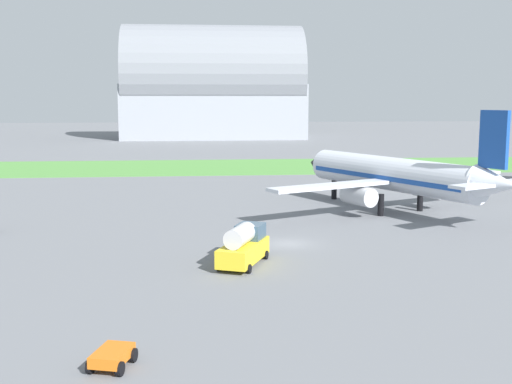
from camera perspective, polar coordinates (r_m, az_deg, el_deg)
ground_plane at (r=58.45m, az=2.90°, el=-4.60°), size 600.00×600.00×0.00m
grass_taxiway_strip at (r=123.58m, az=-1.63°, el=2.27°), size 360.00×28.00×0.08m
airplane_midfield_jet at (r=75.59m, az=12.22°, el=1.47°), size 31.42×31.30×11.93m
baggage_cart_near_gate at (r=33.14m, az=-12.63°, el=-14.02°), size 2.36×2.78×0.90m
fuel_truck_by_runway at (r=50.88m, az=-1.10°, el=-4.72°), size 4.73×6.92×3.29m
hangar_distant at (r=214.50m, az=-3.85°, el=9.21°), size 58.60×32.43×36.58m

